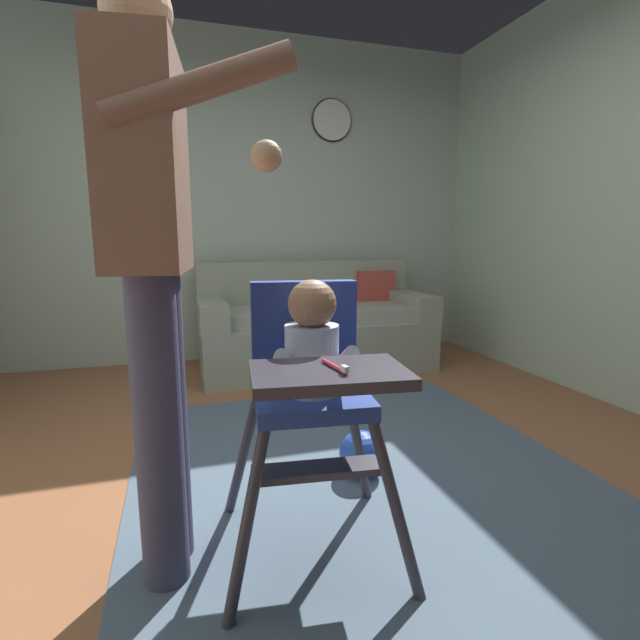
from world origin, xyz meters
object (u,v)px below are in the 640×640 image
couch (314,327)px  wall_clock (332,120)px  high_chair (311,368)px  toy_ball (362,453)px  adult_standing (154,259)px

couch → wall_clock: 1.83m
high_chair → couch: bearing=170.1°
wall_clock → toy_ball: bearing=-104.8°
couch → toy_ball: bearing=-9.4°
couch → high_chair: bearing=-16.3°
couch → adult_standing: 2.54m
high_chair → toy_ball: 0.78m
couch → wall_clock: bearing=147.4°
high_chair → adult_standing: adult_standing is taller
couch → toy_ball: size_ratio=9.16×
toy_ball → adult_standing: bearing=-155.1°
toy_ball → couch: bearing=80.6°
adult_standing → wall_clock: wall_clock is taller
adult_standing → toy_ball: 1.26m
high_chair → toy_ball: (0.36, 0.43, -0.54)m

